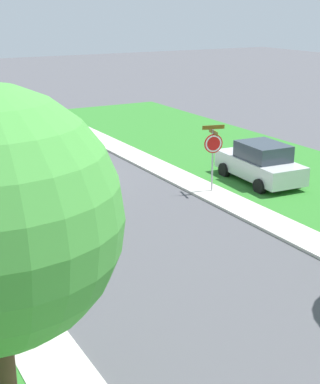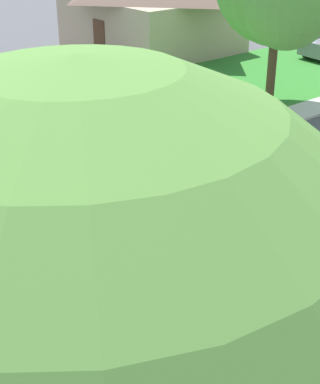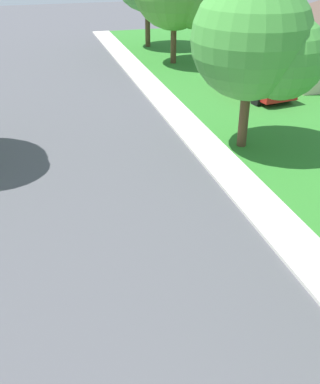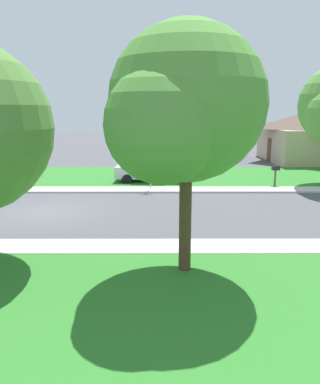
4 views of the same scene
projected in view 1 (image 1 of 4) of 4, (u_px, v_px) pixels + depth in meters
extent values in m
plane|color=#4C4C51|center=(57.00, 179.00, 25.00)|extent=(120.00, 120.00, 0.00)
cube|color=beige|center=(39.00, 342.00, 12.85)|extent=(1.40, 56.00, 0.10)
cylinder|color=#9E9EA3|center=(212.00, 162.00, 22.81)|extent=(0.07, 0.07, 2.60)
cylinder|color=red|center=(213.00, 144.00, 22.53)|extent=(0.75, 0.20, 0.76)
cylinder|color=white|center=(214.00, 144.00, 22.51)|extent=(0.65, 0.16, 0.67)
cylinder|color=red|center=(214.00, 144.00, 22.51)|extent=(0.53, 0.13, 0.55)
cube|color=brown|center=(213.00, 127.00, 22.37)|extent=(0.90, 0.23, 0.16)
cube|color=brown|center=(213.00, 132.00, 22.43)|extent=(0.23, 0.90, 0.16)
cube|color=silver|center=(259.00, 167.00, 24.32)|extent=(2.06, 4.40, 0.76)
cube|color=#2D3842|center=(263.00, 151.00, 23.92)|extent=(1.73, 2.19, 0.68)
cylinder|color=black|center=(224.00, 170.00, 25.20)|extent=(0.28, 0.65, 0.64)
cylinder|color=black|center=(258.00, 165.00, 25.95)|extent=(0.28, 0.65, 0.64)
cylinder|color=black|center=(260.00, 187.00, 22.92)|extent=(0.28, 0.65, 0.64)
cylinder|color=black|center=(296.00, 181.00, 23.67)|extent=(0.28, 0.65, 0.64)
cylinder|color=#4C3823|center=(5.00, 370.00, 9.82)|extent=(0.36, 0.36, 2.59)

